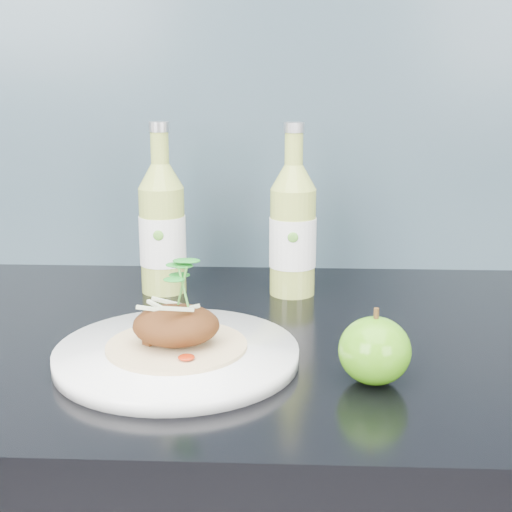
# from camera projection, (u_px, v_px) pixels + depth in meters

# --- Properties ---
(subway_backsplash) EXTENTS (4.00, 0.02, 0.70)m
(subway_backsplash) POSITION_uv_depth(u_px,v_px,m) (271.00, 33.00, 1.03)
(subway_backsplash) COLOR slate
(subway_backsplash) RESTS_ON kitchen_counter
(dinner_plate) EXTENTS (0.30, 0.30, 0.02)m
(dinner_plate) POSITION_uv_depth(u_px,v_px,m) (177.00, 354.00, 0.74)
(dinner_plate) COLOR white
(dinner_plate) RESTS_ON kitchen_counter
(pork_taco) EXTENTS (0.15, 0.15, 0.10)m
(pork_taco) POSITION_uv_depth(u_px,v_px,m) (176.00, 322.00, 0.74)
(pork_taco) COLOR tan
(pork_taco) RESTS_ON dinner_plate
(green_apple) EXTENTS (0.09, 0.09, 0.08)m
(green_apple) POSITION_uv_depth(u_px,v_px,m) (375.00, 351.00, 0.69)
(green_apple) COLOR #3F830E
(green_apple) RESTS_ON kitchen_counter
(cider_bottle_left) EXTENTS (0.08, 0.08, 0.23)m
(cider_bottle_left) POSITION_uv_depth(u_px,v_px,m) (162.00, 229.00, 0.97)
(cider_bottle_left) COLOR #9EB24A
(cider_bottle_left) RESTS_ON kitchen_counter
(cider_bottle_right) EXTENTS (0.08, 0.08, 0.23)m
(cider_bottle_right) POSITION_uv_depth(u_px,v_px,m) (293.00, 231.00, 0.96)
(cider_bottle_right) COLOR #A5B64C
(cider_bottle_right) RESTS_ON kitchen_counter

